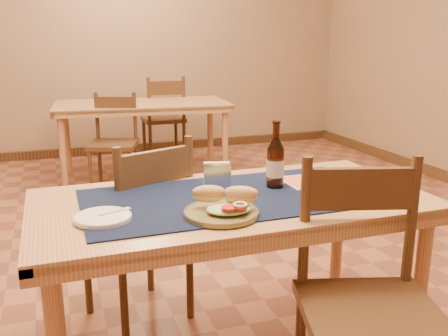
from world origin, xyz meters
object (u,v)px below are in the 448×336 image
object	(u,v)px
back_table	(142,111)
chair_main_near	(368,302)
main_table	(232,216)
sandwich_plate	(224,208)
beer_bottle	(275,163)
napkin_holder	(217,176)
chair_main_far	(140,228)

from	to	relation	value
back_table	chair_main_near	size ratio (longest dim) A/B	1.80
main_table	back_table	size ratio (longest dim) A/B	0.90
sandwich_plate	beer_bottle	distance (m)	0.43
beer_bottle	napkin_holder	size ratio (longest dim) A/B	2.19
main_table	sandwich_plate	size ratio (longest dim) A/B	5.76
main_table	chair_main_far	world-z (taller)	chair_main_far
main_table	napkin_holder	world-z (taller)	napkin_holder
back_table	main_table	bearing A→B (deg)	-93.71
sandwich_plate	napkin_holder	bearing A→B (deg)	75.31
back_table	beer_bottle	world-z (taller)	beer_bottle
chair_main_near	napkin_holder	size ratio (longest dim) A/B	7.48
back_table	sandwich_plate	world-z (taller)	sandwich_plate
back_table	sandwich_plate	xyz separation A→B (m)	(-0.31, -3.38, 0.12)
main_table	chair_main_near	distance (m)	0.64
beer_bottle	sandwich_plate	bearing A→B (deg)	-141.20
chair_main_near	sandwich_plate	xyz separation A→B (m)	(-0.40, 0.34, 0.27)
back_table	napkin_holder	xyz separation A→B (m)	(-0.22, -3.04, 0.14)
back_table	sandwich_plate	size ratio (longest dim) A/B	6.41
back_table	beer_bottle	bearing A→B (deg)	-89.72
chair_main_near	sandwich_plate	size ratio (longest dim) A/B	3.55
back_table	beer_bottle	distance (m)	3.12
back_table	napkin_holder	size ratio (longest dim) A/B	13.49
chair_main_near	napkin_holder	distance (m)	0.81
main_table	beer_bottle	world-z (taller)	beer_bottle
beer_bottle	chair_main_far	bearing A→B (deg)	144.13
chair_main_far	sandwich_plate	world-z (taller)	chair_main_far
back_table	chair_main_near	xyz separation A→B (m)	(0.09, -3.72, -0.16)
beer_bottle	napkin_holder	distance (m)	0.26
back_table	chair_main_far	bearing A→B (deg)	-100.67
chair_main_far	beer_bottle	xyz separation A→B (m)	(0.53, -0.38, 0.37)
chair_main_far	chair_main_near	world-z (taller)	chair_main_near
sandwich_plate	beer_bottle	world-z (taller)	beer_bottle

